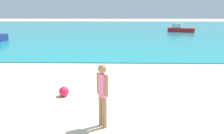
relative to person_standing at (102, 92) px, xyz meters
name	(u,v)px	position (x,y,z in m)	size (l,w,h in m)	color
water	(117,28)	(0.26, 36.95, -0.87)	(160.00, 60.00, 0.06)	teal
person_standing	(102,92)	(0.00, 0.00, 0.00)	(0.29, 0.27, 1.58)	#936B4C
boat_far	(180,29)	(9.21, 26.98, -0.41)	(3.78, 2.44, 1.23)	red
beach_ball	(64,91)	(-1.44, 2.01, -0.73)	(0.33, 0.33, 0.33)	#E51E4C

